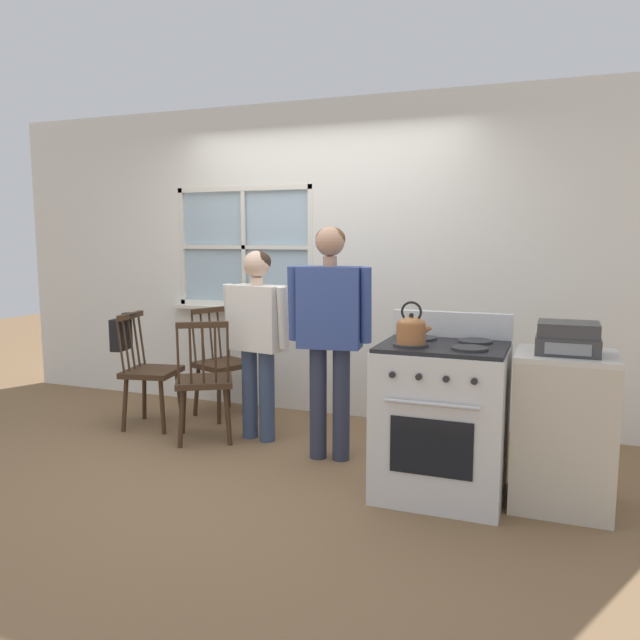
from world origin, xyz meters
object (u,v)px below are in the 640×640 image
person_elderly_left (257,327)px  person_teen_center (330,320)px  chair_by_window (150,373)px  stereo (568,338)px  potted_plant (249,300)px  handbag (121,333)px  chair_center_cluster (222,365)px  side_counter (563,430)px  stove (442,418)px  kettle (411,329)px  chair_near_wall (204,383)px

person_elderly_left → person_teen_center: (0.66, -0.21, 0.11)m
chair_by_window → stereo: bearing=-108.7°
potted_plant → handbag: potted_plant is taller
chair_center_cluster → side_counter: bearing=-85.3°
stove → side_counter: 0.69m
chair_center_cluster → stereo: bearing=-85.7°
chair_center_cluster → person_elderly_left: 0.87m
chair_center_cluster → kettle: bearing=-97.7°
kettle → handbag: size_ratio=0.80×
person_teen_center → stove: (0.84, -0.33, -0.51)m
potted_plant → side_counter: potted_plant is taller
potted_plant → side_counter: 2.98m
chair_by_window → stereo: 3.24m
chair_by_window → potted_plant: potted_plant is taller
person_elderly_left → stove: size_ratio=1.34×
person_elderly_left → chair_center_cluster: bearing=152.2°
stove → side_counter: (0.68, 0.09, -0.02)m
chair_center_cluster → person_elderly_left: person_elderly_left is taller
chair_near_wall → person_elderly_left: size_ratio=0.65×
chair_center_cluster → stove: 2.32m
kettle → side_counter: bearing=14.6°
chair_near_wall → potted_plant: bearing=-113.9°
potted_plant → handbag: bearing=-130.7°
kettle → side_counter: (0.85, 0.22, -0.57)m
stereo → stove: bearing=-174.3°
stereo → chair_by_window: bearing=171.7°
chair_center_cluster → person_elderly_left: size_ratio=0.65×
chair_by_window → handbag: 0.40m
potted_plant → stereo: (2.65, -1.27, -0.00)m
person_elderly_left → stereo: bearing=-1.1°
stove → stereo: 0.86m
chair_center_cluster → chair_near_wall: bearing=-138.0°
chair_center_cluster → handbag: size_ratio=3.06×
handbag → kettle: bearing=-13.6°
chair_near_wall → potted_plant: potted_plant is taller
potted_plant → side_counter: size_ratio=0.27×
chair_by_window → chair_center_cluster: 0.63m
person_elderly_left → side_counter: bearing=-0.6°
stereo → side_counter: bearing=90.0°
stove → stereo: (0.68, 0.07, 0.51)m
person_elderly_left → stereo: 2.23m
person_elderly_left → stereo: person_elderly_left is taller
potted_plant → chair_near_wall: bearing=-83.8°
stereo → person_elderly_left: bearing=167.7°
chair_center_cluster → kettle: size_ratio=3.81×
stove → kettle: 0.59m
kettle → handbag: bearing=166.4°
kettle → handbag: (-2.54, 0.62, -0.26)m
chair_by_window → stove: size_ratio=0.87×
stove → potted_plant: size_ratio=4.47×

